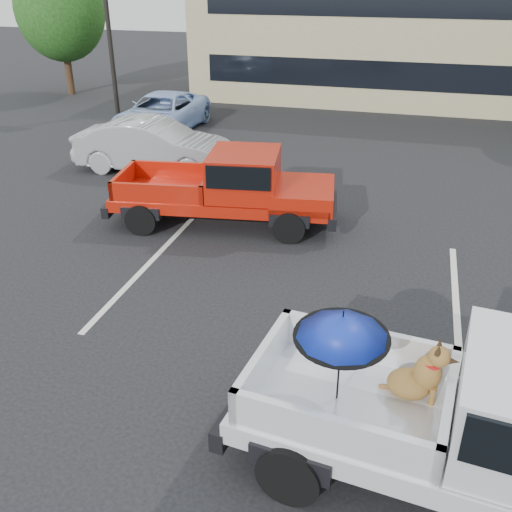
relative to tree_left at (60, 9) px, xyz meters
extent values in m
plane|color=black|center=(14.00, -17.00, -3.73)|extent=(90.00, 90.00, 0.00)
cube|color=silver|center=(11.00, -15.00, -3.73)|extent=(0.12, 5.00, 0.01)
cube|color=silver|center=(17.00, -15.00, -3.73)|extent=(0.12, 5.00, 0.01)
cube|color=tan|center=(16.00, 4.00, -0.73)|extent=(20.00, 8.00, 6.00)
cube|color=black|center=(16.00, 0.02, -2.23)|extent=(18.00, 0.08, 1.10)
cube|color=black|center=(16.00, 0.02, 0.47)|extent=(18.00, 0.08, 1.10)
cylinder|color=black|center=(4.00, -3.00, -0.73)|extent=(0.18, 0.18, 6.00)
cylinder|color=#332114|center=(0.00, 0.00, -2.52)|extent=(0.32, 0.32, 2.42)
ellipsoid|color=#134213|center=(0.00, 0.00, 0.01)|extent=(3.96, 3.96, 4.55)
cylinder|color=#332114|center=(20.00, 7.00, -2.30)|extent=(0.32, 0.32, 2.86)
cylinder|color=black|center=(15.03, -19.70, -3.35)|extent=(0.79, 0.37, 0.76)
cylinder|color=black|center=(15.24, -17.87, -3.35)|extent=(0.79, 0.37, 0.76)
cube|color=white|center=(16.97, -19.00, -3.06)|extent=(5.58, 2.53, 0.28)
cube|color=black|center=(14.24, -18.68, -3.23)|extent=(0.40, 1.97, 0.28)
cube|color=black|center=(15.53, -18.83, -3.00)|extent=(2.50, 2.09, 0.10)
cube|color=white|center=(15.63, -17.97, -2.70)|extent=(2.30, 0.36, 0.50)
cube|color=white|center=(15.43, -19.70, -2.70)|extent=(2.30, 0.36, 0.50)
cube|color=white|center=(14.44, -18.71, -2.70)|extent=(0.31, 1.84, 0.50)
cube|color=white|center=(16.63, -18.96, -2.70)|extent=(0.31, 1.84, 0.50)
ellipsoid|color=brown|center=(16.21, -18.52, -2.78)|extent=(0.57, 0.50, 0.35)
cylinder|color=brown|center=(16.48, -18.64, -2.82)|extent=(0.08, 0.08, 0.26)
cylinder|color=brown|center=(16.50, -18.47, -2.82)|extent=(0.08, 0.08, 0.26)
ellipsoid|color=brown|center=(16.39, -18.54, -2.56)|extent=(0.37, 0.34, 0.47)
cylinder|color=red|center=(16.42, -18.55, -2.40)|extent=(0.23, 0.23, 0.04)
sphere|color=brown|center=(16.49, -18.55, -2.29)|extent=(0.25, 0.25, 0.25)
cone|color=black|center=(16.63, -18.57, -2.31)|extent=(0.19, 0.14, 0.12)
cone|color=black|center=(16.46, -18.62, -2.16)|extent=(0.09, 0.09, 0.13)
cone|color=black|center=(16.48, -18.49, -2.16)|extent=(0.09, 0.09, 0.13)
cylinder|color=brown|center=(16.01, -18.50, -2.89)|extent=(0.31, 0.05, 0.11)
cylinder|color=black|center=(15.39, -18.87, -2.43)|extent=(0.02, 0.10, 1.05)
cone|color=#1328A7|center=(15.39, -18.87, -1.88)|extent=(1.10, 1.12, 0.36)
cylinder|color=black|center=(15.39, -18.87, -1.72)|extent=(0.02, 0.02, 0.10)
cylinder|color=black|center=(15.39, -18.87, -2.01)|extent=(1.10, 1.10, 0.09)
cylinder|color=black|center=(10.23, -13.59, -3.38)|extent=(0.73, 0.36, 0.70)
cylinder|color=black|center=(9.99, -11.91, -3.38)|extent=(0.73, 0.36, 0.70)
cylinder|color=black|center=(13.53, -13.11, -3.38)|extent=(0.73, 0.36, 0.70)
cylinder|color=black|center=(13.28, -11.43, -3.38)|extent=(0.73, 0.36, 0.70)
cube|color=#AD1809|center=(11.80, -12.50, -3.11)|extent=(5.18, 2.47, 0.26)
cube|color=#AD1809|center=(13.63, -12.23, -2.92)|extent=(1.63, 1.95, 0.42)
cube|color=black|center=(14.32, -12.13, -3.27)|extent=(0.44, 1.82, 0.28)
cube|color=black|center=(9.29, -12.87, -3.27)|extent=(0.43, 1.82, 0.26)
cube|color=#AD1809|center=(12.31, -12.43, -2.48)|extent=(1.75, 1.90, 0.97)
cube|color=black|center=(12.31, -12.43, -2.30)|extent=(1.63, 1.97, 0.51)
cube|color=black|center=(10.48, -12.69, -3.06)|extent=(2.35, 1.99, 0.09)
cube|color=#AD1809|center=(10.36, -11.90, -2.78)|extent=(2.12, 0.40, 0.46)
cube|color=#AD1809|center=(10.59, -13.49, -2.78)|extent=(2.12, 0.40, 0.46)
cube|color=#AD1809|center=(9.47, -12.84, -2.78)|extent=(0.34, 1.70, 0.46)
cube|color=#AD1809|center=(11.48, -12.55, -2.78)|extent=(0.34, 1.70, 0.46)
imported|color=#A1A5A8|center=(8.61, -9.36, -2.98)|extent=(4.61, 1.78, 1.50)
imported|color=#9BB8E8|center=(7.03, -5.28, -3.05)|extent=(2.26, 4.87, 1.35)
camera|label=1|loc=(15.90, -24.21, 1.70)|focal=40.00mm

